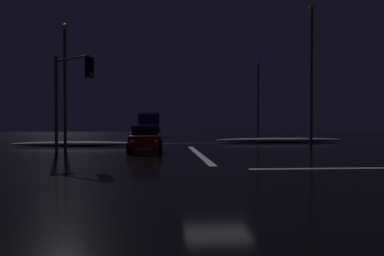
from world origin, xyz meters
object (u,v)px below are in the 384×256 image
box_truck (150,123)px  streetlamp_left_near (65,76)px  sedan_green (149,133)px  streetlamp_right_far (258,94)px  sedan_black (150,131)px  sedan_red (145,138)px  traffic_signal_nw (71,86)px  sedan_gray (143,135)px  streetlamp_right_near (312,66)px

box_truck → streetlamp_left_near: bearing=-102.9°
sedan_green → streetlamp_right_far: (11.89, 6.23, 4.12)m
sedan_black → streetlamp_right_far: bearing=0.2°
sedan_red → traffic_signal_nw: (-3.91, -2.77, 2.96)m
sedan_gray → streetlamp_left_near: (-5.19, -2.98, 4.15)m
streetlamp_right_near → sedan_gray: bearing=166.3°
sedan_green → box_truck: 13.04m
sedan_red → box_truck: (-0.40, 26.21, 0.91)m
sedan_green → box_truck: bearing=91.3°
traffic_signal_nw → sedan_green: bearing=76.7°
box_truck → streetlamp_left_near: (-5.21, -22.77, 3.24)m
streetlamp_right_near → traffic_signal_nw: bearing=-158.4°
sedan_red → box_truck: size_ratio=0.52×
sedan_gray → streetlamp_right_far: bearing=46.9°
sedan_green → traffic_signal_nw: bearing=-103.3°
traffic_signal_nw → streetlamp_left_near: bearing=105.4°
sedan_gray → traffic_signal_nw: 10.27m
streetlamp_left_near → streetlamp_right_near: 17.41m
sedan_red → streetlamp_right_near: streetlamp_right_near is taller
box_truck → streetlamp_right_far: size_ratio=0.98×
box_truck → streetlamp_right_far: streetlamp_right_far is taller
sedan_red → sedan_gray: same height
sedan_black → streetlamp_right_near: bearing=-53.1°
sedan_gray → traffic_signal_nw: traffic_signal_nw is taller
box_truck → streetlamp_left_near: 23.58m
sedan_red → sedan_gray: 6.44m
sedan_red → sedan_green: (-0.12, 13.21, 0.00)m
box_truck → sedan_black: bearing=-88.5°
sedan_green → box_truck: box_truck is taller
sedan_black → streetlamp_left_near: (-5.39, -15.96, 4.15)m
streetlamp_right_far → streetlamp_right_near: 16.03m
sedan_red → streetlamp_left_near: 7.78m
sedan_red → traffic_signal_nw: traffic_signal_nw is taller
box_truck → traffic_signal_nw: (-3.50, -28.98, 2.06)m
box_truck → sedan_green: bearing=-88.7°
streetlamp_left_near → streetlamp_right_far: size_ratio=1.01×
sedan_green → streetlamp_right_near: size_ratio=0.42×
sedan_gray → traffic_signal_nw: (-3.48, -9.19, 2.96)m
sedan_red → box_truck: 26.23m
sedan_green → streetlamp_right_far: streetlamp_right_far is taller
box_truck → traffic_signal_nw: size_ratio=1.50×
sedan_black → streetlamp_left_near: streetlamp_left_near is taller
box_truck → streetlamp_right_near: streetlamp_right_near is taller
sedan_black → box_truck: box_truck is taller
streetlamp_left_near → streetlamp_right_far: (17.39, 16.00, -0.04)m
sedan_green → traffic_signal_nw: 16.69m
traffic_signal_nw → streetlamp_right_near: bearing=21.6°
sedan_gray → sedan_black: size_ratio=1.00×
sedan_black → traffic_signal_nw: traffic_signal_nw is taller
streetlamp_left_near → streetlamp_right_far: streetlamp_left_near is taller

